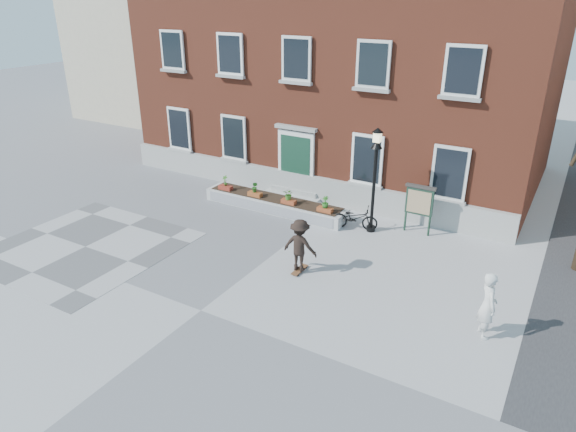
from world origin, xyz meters
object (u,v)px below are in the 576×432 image
Objects in this scene: skateboarder at (300,245)px; lamp_post at (375,166)px; bicycle at (355,218)px; notice_board at (419,201)px; bystander at (488,305)px.

lamp_post is at bearing 78.34° from skateboarder.
lamp_post reaches higher than bicycle.
notice_board reaches higher than bicycle.
bystander is 6.17m from notice_board.
bystander is 6.82m from lamp_post.
lamp_post reaches higher than bystander.
lamp_post is 2.10m from notice_board.
notice_board is at bearing 63.37° from skateboarder.
notice_board is at bearing 24.36° from lamp_post.
notice_board reaches higher than skateboarder.
bicycle is 0.92× the size of notice_board.
lamp_post reaches higher than notice_board.
notice_board is at bearing 4.50° from bystander.
lamp_post reaches higher than skateboarder.
bystander is 0.47× the size of lamp_post.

